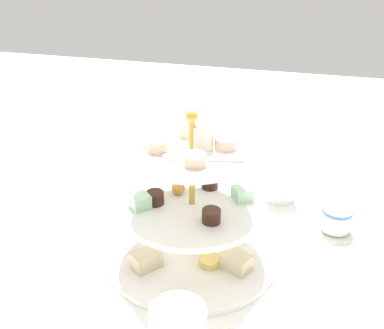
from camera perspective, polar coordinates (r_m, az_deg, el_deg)
The scene contains 6 objects.
ground_plane at distance 0.87m, azimuth 0.00°, elevation -10.93°, with size 2.40×2.40×0.00m, color white.
tiered_serving_stand at distance 0.81m, azimuth 0.03°, elevation -6.19°, with size 0.30×0.30×0.28m.
water_glass_short_left at distance 1.02m, azimuth 10.57°, elevation -2.09°, with size 0.06×0.06×0.08m, color silver.
teacup_with_saucer at distance 0.95m, azimuth 16.95°, elevation -6.46°, with size 0.09×0.09×0.05m.
butter_knife_left at distance 0.90m, azimuth -21.43°, elevation -11.52°, with size 0.17×0.01×0.00m, color silver.
butter_knife_right at distance 0.79m, azimuth 21.57°, elevation -17.45°, with size 0.17×0.01×0.00m, color silver.
Camera 1 is at (0.17, -0.66, 0.54)m, focal length 44.35 mm.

